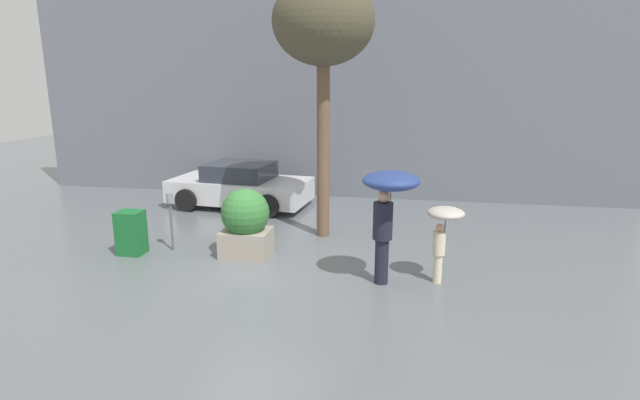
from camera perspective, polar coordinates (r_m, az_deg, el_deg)
ground_plane at (r=9.41m, az=-6.58°, el=-8.32°), size 40.00×40.00×0.00m
building_facade at (r=15.07m, az=0.28°, el=11.77°), size 18.00×0.30×6.00m
planter_box at (r=10.14m, az=-8.50°, el=-2.49°), size 0.97×0.97×1.39m
person_adult at (r=8.45m, az=7.82°, el=0.27°), size 0.97×0.97×2.02m
person_child at (r=8.88m, az=13.96°, el=-2.72°), size 0.64×0.64×1.36m
parked_car_near at (r=14.19m, az=-9.07°, el=1.59°), size 3.97×2.33×1.23m
street_tree at (r=11.03m, az=0.39°, el=19.27°), size 2.16×2.16×5.60m
parking_meter at (r=10.75m, az=-16.73°, el=-1.05°), size 0.14×0.14×1.22m
newspaper_box at (r=10.92m, az=-20.79°, el=-3.51°), size 0.50×0.44×0.90m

